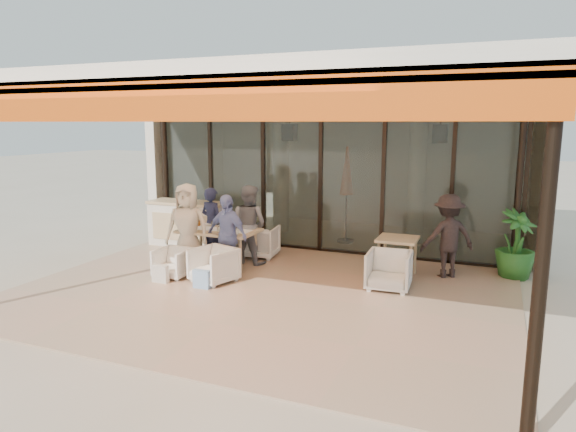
# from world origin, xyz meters

# --- Properties ---
(ground) EXTENTS (70.00, 70.00, 0.00)m
(ground) POSITION_xyz_m (0.00, 0.00, 0.00)
(ground) COLOR #C6B293
(ground) RESTS_ON ground
(terrace_floor) EXTENTS (8.00, 6.00, 0.01)m
(terrace_floor) POSITION_xyz_m (0.00, 0.00, 0.01)
(terrace_floor) COLOR tan
(terrace_floor) RESTS_ON ground
(terrace_structure) EXTENTS (8.00, 6.00, 3.40)m
(terrace_structure) POSITION_xyz_m (0.00, -0.26, 3.25)
(terrace_structure) COLOR silver
(terrace_structure) RESTS_ON ground
(glass_storefront) EXTENTS (8.08, 0.10, 3.20)m
(glass_storefront) POSITION_xyz_m (0.00, 3.00, 1.60)
(glass_storefront) COLOR #9EADA3
(glass_storefront) RESTS_ON ground
(interior_block) EXTENTS (9.05, 3.62, 3.52)m
(interior_block) POSITION_xyz_m (0.01, 5.31, 2.23)
(interior_block) COLOR silver
(interior_block) RESTS_ON ground
(host_counter) EXTENTS (1.85, 0.65, 1.04)m
(host_counter) POSITION_xyz_m (-2.91, 2.30, 0.53)
(host_counter) COLOR silver
(host_counter) RESTS_ON ground
(dining_table) EXTENTS (1.50, 0.90, 0.93)m
(dining_table) POSITION_xyz_m (-1.43, 1.11, 0.69)
(dining_table) COLOR #E4C48B
(dining_table) RESTS_ON ground
(chair_far_left) EXTENTS (0.75, 0.73, 0.61)m
(chair_far_left) POSITION_xyz_m (-1.85, 2.05, 0.31)
(chair_far_left) COLOR white
(chair_far_left) RESTS_ON ground
(chair_far_right) EXTENTS (0.79, 0.75, 0.73)m
(chair_far_right) POSITION_xyz_m (-1.01, 2.05, 0.37)
(chair_far_right) COLOR white
(chair_far_right) RESTS_ON ground
(chair_near_left) EXTENTS (0.60, 0.57, 0.60)m
(chair_near_left) POSITION_xyz_m (-1.85, 0.15, 0.30)
(chair_near_left) COLOR white
(chair_near_left) RESTS_ON ground
(chair_near_right) EXTENTS (0.85, 0.82, 0.70)m
(chair_near_right) POSITION_xyz_m (-1.01, 0.15, 0.35)
(chair_near_right) COLOR white
(chair_near_right) RESTS_ON ground
(diner_navy) EXTENTS (0.61, 0.48, 1.49)m
(diner_navy) POSITION_xyz_m (-1.85, 1.55, 0.75)
(diner_navy) COLOR #1A1F3B
(diner_navy) RESTS_ON ground
(diner_grey) EXTENTS (0.86, 0.72, 1.58)m
(diner_grey) POSITION_xyz_m (-1.01, 1.55, 0.79)
(diner_grey) COLOR slate
(diner_grey) RESTS_ON ground
(diner_cream) EXTENTS (0.91, 0.70, 1.67)m
(diner_cream) POSITION_xyz_m (-1.85, 0.65, 0.84)
(diner_cream) COLOR beige
(diner_cream) RESTS_ON ground
(diner_periwinkle) EXTENTS (0.95, 0.55, 1.51)m
(diner_periwinkle) POSITION_xyz_m (-1.01, 0.65, 0.76)
(diner_periwinkle) COLOR #7C91CE
(diner_periwinkle) RESTS_ON ground
(tote_bag_cream) EXTENTS (0.30, 0.10, 0.34)m
(tote_bag_cream) POSITION_xyz_m (-1.85, -0.25, 0.17)
(tote_bag_cream) COLOR silver
(tote_bag_cream) RESTS_ON ground
(tote_bag_blue) EXTENTS (0.30, 0.10, 0.34)m
(tote_bag_blue) POSITION_xyz_m (-1.01, -0.25, 0.17)
(tote_bag_blue) COLOR #99BFD8
(tote_bag_blue) RESTS_ON ground
(side_table) EXTENTS (0.70, 0.70, 0.74)m
(side_table) POSITION_xyz_m (1.92, 1.68, 0.64)
(side_table) COLOR #E4C48B
(side_table) RESTS_ON ground
(side_chair) EXTENTS (0.75, 0.70, 0.74)m
(side_chair) POSITION_xyz_m (1.92, 0.93, 0.37)
(side_chair) COLOR white
(side_chair) RESTS_ON ground
(standing_woman) EXTENTS (1.15, 0.99, 1.54)m
(standing_woman) POSITION_xyz_m (2.75, 2.03, 0.77)
(standing_woman) COLOR black
(standing_woman) RESTS_ON ground
(potted_palm) EXTENTS (0.99, 0.99, 1.25)m
(potted_palm) POSITION_xyz_m (3.90, 2.48, 0.63)
(potted_palm) COLOR #1E5919
(potted_palm) RESTS_ON ground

